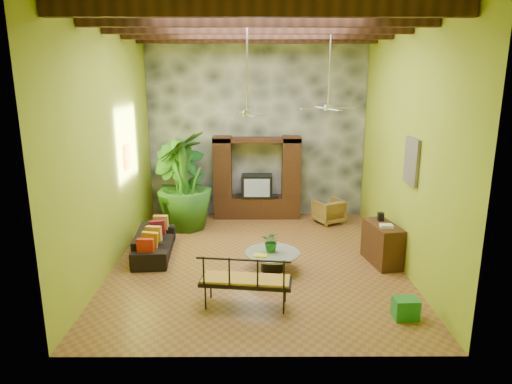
{
  "coord_description": "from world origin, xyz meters",
  "views": [
    {
      "loc": [
        -0.06,
        -9.23,
        3.9
      ],
      "look_at": [
        -0.03,
        0.2,
        1.49
      ],
      "focal_mm": 32.0,
      "sensor_mm": 36.0,
      "label": 1
    }
  ],
  "objects_px": {
    "ceiling_fan_front": "(247,102)",
    "sofa": "(154,243)",
    "ceiling_fan_back": "(328,98)",
    "tall_plant_b": "(175,187)",
    "tall_plant_a": "(184,182)",
    "side_console": "(382,244)",
    "wicker_armchair": "(329,211)",
    "tall_plant_c": "(184,180)",
    "coffee_table": "(273,259)",
    "green_bin": "(406,308)",
    "iron_bench": "(246,279)",
    "entertainment_center": "(257,184)"
  },
  "relations": [
    {
      "from": "tall_plant_a",
      "to": "tall_plant_c",
      "type": "height_order",
      "value": "tall_plant_c"
    },
    {
      "from": "sofa",
      "to": "side_console",
      "type": "relative_size",
      "value": 1.77
    },
    {
      "from": "tall_plant_c",
      "to": "green_bin",
      "type": "bearing_deg",
      "value": -47.18
    },
    {
      "from": "tall_plant_a",
      "to": "side_console",
      "type": "xyz_separation_m",
      "value": [
        4.6,
        -2.85,
        -0.68
      ]
    },
    {
      "from": "entertainment_center",
      "to": "ceiling_fan_back",
      "type": "distance_m",
      "value": 3.5
    },
    {
      "from": "tall_plant_a",
      "to": "tall_plant_b",
      "type": "height_order",
      "value": "tall_plant_b"
    },
    {
      "from": "ceiling_fan_front",
      "to": "sofa",
      "type": "bearing_deg",
      "value": 160.7
    },
    {
      "from": "tall_plant_a",
      "to": "tall_plant_c",
      "type": "relative_size",
      "value": 0.87
    },
    {
      "from": "entertainment_center",
      "to": "ceiling_fan_back",
      "type": "relative_size",
      "value": 1.29
    },
    {
      "from": "sofa",
      "to": "tall_plant_a",
      "type": "distance_m",
      "value": 2.55
    },
    {
      "from": "wicker_armchair",
      "to": "tall_plant_a",
      "type": "bearing_deg",
      "value": -27.54
    },
    {
      "from": "green_bin",
      "to": "sofa",
      "type": "bearing_deg",
      "value": 149.69
    },
    {
      "from": "tall_plant_c",
      "to": "iron_bench",
      "type": "distance_m",
      "value": 4.65
    },
    {
      "from": "sofa",
      "to": "ceiling_fan_back",
      "type": "bearing_deg",
      "value": -81.76
    },
    {
      "from": "side_console",
      "to": "green_bin",
      "type": "height_order",
      "value": "side_console"
    },
    {
      "from": "wicker_armchair",
      "to": "green_bin",
      "type": "relative_size",
      "value": 1.8
    },
    {
      "from": "wicker_armchair",
      "to": "ceiling_fan_front",
      "type": "bearing_deg",
      "value": 28.31
    },
    {
      "from": "tall_plant_c",
      "to": "iron_bench",
      "type": "bearing_deg",
      "value": -68.86
    },
    {
      "from": "tall_plant_c",
      "to": "iron_bench",
      "type": "xyz_separation_m",
      "value": [
        1.65,
        -4.28,
        -0.75
      ]
    },
    {
      "from": "ceiling_fan_front",
      "to": "wicker_armchair",
      "type": "xyz_separation_m",
      "value": [
        2.16,
        3.04,
        -3.08
      ]
    },
    {
      "from": "wicker_armchair",
      "to": "side_console",
      "type": "distance_m",
      "value": 2.86
    },
    {
      "from": "coffee_table",
      "to": "ceiling_fan_front",
      "type": "bearing_deg",
      "value": 167.44
    },
    {
      "from": "wicker_armchair",
      "to": "tall_plant_c",
      "type": "bearing_deg",
      "value": -19.92
    },
    {
      "from": "tall_plant_a",
      "to": "iron_bench",
      "type": "relative_size",
      "value": 1.36
    },
    {
      "from": "sofa",
      "to": "tall_plant_a",
      "type": "height_order",
      "value": "tall_plant_a"
    },
    {
      "from": "ceiling_fan_front",
      "to": "iron_bench",
      "type": "height_order",
      "value": "ceiling_fan_front"
    },
    {
      "from": "entertainment_center",
      "to": "green_bin",
      "type": "height_order",
      "value": "entertainment_center"
    },
    {
      "from": "entertainment_center",
      "to": "coffee_table",
      "type": "relative_size",
      "value": 2.15
    },
    {
      "from": "ceiling_fan_front",
      "to": "coffee_table",
      "type": "bearing_deg",
      "value": -12.56
    },
    {
      "from": "ceiling_fan_front",
      "to": "side_console",
      "type": "height_order",
      "value": "ceiling_fan_front"
    },
    {
      "from": "sofa",
      "to": "side_console",
      "type": "distance_m",
      "value": 4.97
    },
    {
      "from": "entertainment_center",
      "to": "side_console",
      "type": "relative_size",
      "value": 2.21
    },
    {
      "from": "ceiling_fan_back",
      "to": "tall_plant_c",
      "type": "bearing_deg",
      "value": 163.8
    },
    {
      "from": "wicker_armchair",
      "to": "iron_bench",
      "type": "relative_size",
      "value": 0.44
    },
    {
      "from": "ceiling_fan_front",
      "to": "sofa",
      "type": "height_order",
      "value": "ceiling_fan_front"
    },
    {
      "from": "ceiling_fan_front",
      "to": "tall_plant_c",
      "type": "relative_size",
      "value": 0.73
    },
    {
      "from": "wicker_armchair",
      "to": "coffee_table",
      "type": "height_order",
      "value": "wicker_armchair"
    },
    {
      "from": "tall_plant_c",
      "to": "iron_bench",
      "type": "height_order",
      "value": "tall_plant_c"
    },
    {
      "from": "ceiling_fan_back",
      "to": "sofa",
      "type": "height_order",
      "value": "ceiling_fan_back"
    },
    {
      "from": "tall_plant_a",
      "to": "side_console",
      "type": "bearing_deg",
      "value": -31.79
    },
    {
      "from": "ceiling_fan_front",
      "to": "coffee_table",
      "type": "xyz_separation_m",
      "value": [
        0.51,
        -0.11,
        -3.15
      ]
    },
    {
      "from": "wicker_armchair",
      "to": "tall_plant_c",
      "type": "relative_size",
      "value": 0.28
    },
    {
      "from": "ceiling_fan_back",
      "to": "tall_plant_b",
      "type": "distance_m",
      "value": 4.45
    },
    {
      "from": "tall_plant_b",
      "to": "coffee_table",
      "type": "distance_m",
      "value": 3.7
    },
    {
      "from": "tall_plant_b",
      "to": "tall_plant_c",
      "type": "xyz_separation_m",
      "value": [
        0.24,
        0.05,
        0.15
      ]
    },
    {
      "from": "ceiling_fan_back",
      "to": "tall_plant_a",
      "type": "distance_m",
      "value": 4.49
    },
    {
      "from": "entertainment_center",
      "to": "tall_plant_b",
      "type": "height_order",
      "value": "entertainment_center"
    },
    {
      "from": "tall_plant_c",
      "to": "coffee_table",
      "type": "xyz_separation_m",
      "value": [
        2.17,
        -2.72,
        -1.02
      ]
    },
    {
      "from": "wicker_armchair",
      "to": "side_console",
      "type": "bearing_deg",
      "value": 77.74
    },
    {
      "from": "coffee_table",
      "to": "side_console",
      "type": "xyz_separation_m",
      "value": [
        2.34,
        0.38,
        0.18
      ]
    }
  ]
}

